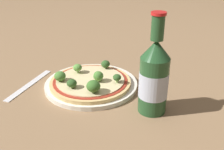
# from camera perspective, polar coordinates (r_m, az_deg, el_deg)

# --- Properties ---
(ground_plane) EXTENTS (3.00, 3.00, 0.00)m
(ground_plane) POSITION_cam_1_polar(r_m,az_deg,el_deg) (0.77, -4.12, -1.43)
(ground_plane) COLOR #846647
(plate) EXTENTS (0.26, 0.26, 0.01)m
(plate) POSITION_cam_1_polar(r_m,az_deg,el_deg) (0.74, -4.56, -2.00)
(plate) COLOR silver
(plate) RESTS_ON ground_plane
(pizza) EXTENTS (0.22, 0.22, 0.01)m
(pizza) POSITION_cam_1_polar(r_m,az_deg,el_deg) (0.73, -5.00, -1.44)
(pizza) COLOR tan
(pizza) RESTS_ON plate
(broccoli_floret_0) EXTENTS (0.03, 0.03, 0.03)m
(broccoli_floret_0) POSITION_cam_1_polar(r_m,az_deg,el_deg) (0.70, -3.00, -0.23)
(broccoli_floret_0) COLOR #89A866
(broccoli_floret_0) RESTS_ON pizza
(broccoli_floret_1) EXTENTS (0.03, 0.03, 0.02)m
(broccoli_floret_1) POSITION_cam_1_polar(r_m,az_deg,el_deg) (0.78, -1.43, 2.40)
(broccoli_floret_1) COLOR #89A866
(broccoli_floret_1) RESTS_ON pizza
(broccoli_floret_2) EXTENTS (0.03, 0.03, 0.02)m
(broccoli_floret_2) POSITION_cam_1_polar(r_m,az_deg,el_deg) (0.68, -8.75, -1.79)
(broccoli_floret_2) COLOR #89A866
(broccoli_floret_2) RESTS_ON pizza
(broccoli_floret_3) EXTENTS (0.02, 0.02, 0.02)m
(broccoli_floret_3) POSITION_cam_1_polar(r_m,az_deg,el_deg) (0.70, 1.10, -0.58)
(broccoli_floret_3) COLOR #89A866
(broccoli_floret_3) RESTS_ON pizza
(broccoli_floret_4) EXTENTS (0.03, 0.03, 0.03)m
(broccoli_floret_4) POSITION_cam_1_polar(r_m,az_deg,el_deg) (0.72, -11.26, -0.24)
(broccoli_floret_4) COLOR #89A866
(broccoli_floret_4) RESTS_ON pizza
(broccoli_floret_5) EXTENTS (0.03, 0.03, 0.03)m
(broccoli_floret_5) POSITION_cam_1_polar(r_m,az_deg,el_deg) (0.65, -4.08, -2.45)
(broccoli_floret_5) COLOR #89A866
(broccoli_floret_5) RESTS_ON pizza
(broccoli_floret_6) EXTENTS (0.03, 0.03, 0.03)m
(broccoli_floret_6) POSITION_cam_1_polar(r_m,az_deg,el_deg) (0.76, -7.56, 1.51)
(broccoli_floret_6) COLOR #89A866
(broccoli_floret_6) RESTS_ON pizza
(beer_bottle) EXTENTS (0.07, 0.07, 0.24)m
(beer_bottle) POSITION_cam_1_polar(r_m,az_deg,el_deg) (0.60, 9.11, -0.43)
(beer_bottle) COLOR #234C28
(beer_bottle) RESTS_ON ground_plane
(fork) EXTENTS (0.06, 0.20, 0.00)m
(fork) POSITION_cam_1_polar(r_m,az_deg,el_deg) (0.78, -17.54, -1.95)
(fork) COLOR silver
(fork) RESTS_ON ground_plane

